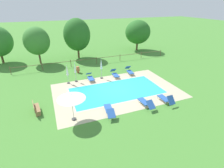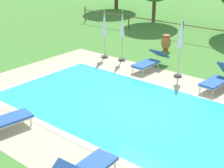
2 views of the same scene
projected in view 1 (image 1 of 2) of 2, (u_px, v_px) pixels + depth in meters
ground_plane at (117, 91)px, 17.75m from camera, size 160.00×160.00×0.00m
pool_deck_paving at (117, 91)px, 17.75m from camera, size 12.75×8.02×0.01m
swimming_pool_water at (117, 91)px, 17.75m from camera, size 9.33×4.60×0.01m
pool_coping_rim at (117, 90)px, 17.75m from camera, size 9.81×5.08×0.01m
sun_lounger_north_near_steps at (115, 74)px, 20.96m from camera, size 0.74×2.02×0.87m
sun_lounger_north_mid at (166, 99)px, 15.48m from camera, size 0.64×1.90×0.96m
sun_lounger_north_far at (129, 71)px, 21.86m from camera, size 0.85×2.04×0.87m
sun_lounger_north_end at (109, 110)px, 13.96m from camera, size 0.91×2.13×0.72m
sun_lounger_south_near_corner at (90, 77)px, 20.05m from camera, size 0.66×2.06×0.76m
sun_lounger_south_mid at (146, 102)px, 14.96m from camera, size 0.70×2.04×0.82m
patio_umbrella_open_foreground at (71, 96)px, 12.48m from camera, size 2.13×2.13×2.33m
patio_umbrella_closed_row_west at (67, 71)px, 18.72m from camera, size 0.32×0.32×2.25m
patio_umbrella_closed_row_mid_west at (101, 65)px, 19.89m from camera, size 0.32×0.32×2.54m
patio_umbrella_closed_row_east at (75, 70)px, 19.16m from camera, size 0.32×0.32×2.32m
wooden_bench_lawn_side at (36, 108)px, 14.04m from camera, size 0.63×1.54×0.87m
terracotta_urn_near_fence at (78, 70)px, 22.06m from camera, size 0.50×0.50×0.83m
perimeter_fence at (97, 59)px, 25.21m from camera, size 22.94×0.08×1.05m
tree_far_west at (138, 32)px, 31.28m from camera, size 4.60×4.60×5.48m
tree_west_mid at (37, 41)px, 24.15m from camera, size 3.61×3.61×5.34m
tree_centre at (77, 35)px, 26.58m from camera, size 4.16×4.16×6.23m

